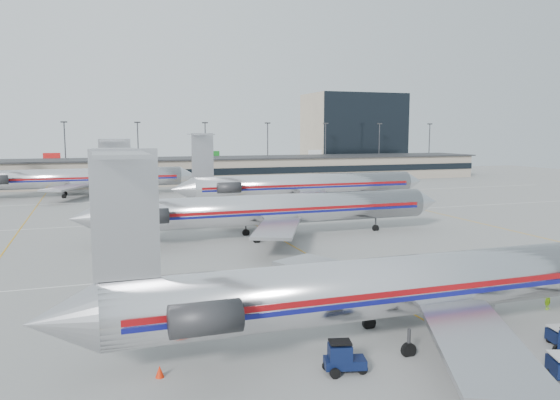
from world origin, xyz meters
name	(u,v)px	position (x,y,z in m)	size (l,w,h in m)	color
ground	(376,293)	(0.00, 0.00, 0.00)	(260.00, 260.00, 0.00)	gray
apron_markings	(325,264)	(0.00, 10.00, 0.01)	(160.00, 0.15, 0.02)	silver
terminal	(181,170)	(0.00, 97.97, 3.16)	(162.00, 17.00, 6.25)	gray
light_mast_row	(172,147)	(0.00, 112.00, 8.58)	(163.60, 0.40, 15.28)	#38383D
distant_building	(353,132)	(62.00, 128.00, 12.50)	(30.00, 20.00, 25.00)	tan
jet_foreground	(417,283)	(-2.28, -9.13, 3.46)	(45.55, 26.82, 11.92)	silver
jet_second_row	(267,209)	(-1.28, 24.21, 3.48)	(45.80, 26.97, 11.99)	silver
jet_third_row	(301,185)	(12.89, 49.31, 3.64)	(45.85, 28.20, 12.54)	silver
jet_back_row	(75,178)	(-23.97, 76.75, 3.65)	(45.91, 28.24, 12.55)	silver
tug_left	(343,358)	(-8.73, -12.23, 0.81)	(2.38, 1.59, 1.77)	black
belt_loader	(464,305)	(3.32, -6.55, 0.67)	(4.85, 1.89, 2.52)	#A8A8A8
ramp_worker_near	(548,297)	(9.72, -7.58, 0.86)	(0.63, 0.41, 1.73)	#9DEC16
cone_left	(160,371)	(-17.91, -9.60, 0.31)	(0.46, 0.46, 0.63)	red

